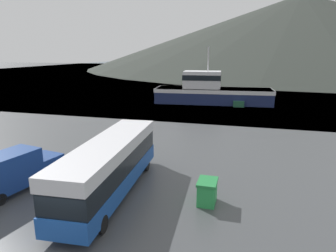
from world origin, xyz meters
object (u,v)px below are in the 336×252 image
Objects in this scene: delivery_van at (12,171)px; small_boat at (238,101)px; tour_bus at (111,164)px; fishing_boat at (211,91)px; storage_bin at (207,192)px.

delivery_van reaches higher than small_boat.
tour_bus reaches higher than small_boat.
small_boat is (4.57, 0.24, -1.51)m from fishing_boat.
fishing_boat is at bearing -1.50° from small_boat.
tour_bus is 36.12m from small_boat.
tour_bus is at bearing -177.04° from storage_bin.
delivery_van is at bearing -172.26° from storage_bin.
small_boat is (12.04, 36.90, -0.86)m from delivery_van.
tour_bus is 35.38m from fishing_boat.
tour_bus reaches higher than delivery_van.
delivery_van is at bearing 67.43° from small_boat.
fishing_boat reaches higher than storage_bin.
fishing_boat is at bearing 88.47° from delivery_van.
delivery_van reaches higher than storage_bin.
delivery_van is (-6.03, -1.31, -0.56)m from tour_bus.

